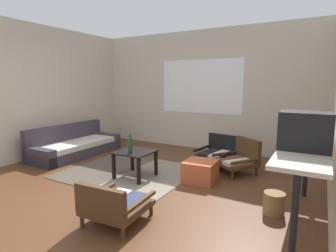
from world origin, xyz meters
name	(u,v)px	position (x,y,z in m)	size (l,w,h in m)	color
ground_plane	(114,193)	(0.00, 0.00, 0.00)	(7.80, 7.80, 0.00)	#56331E
far_wall_with_window	(202,91)	(0.00, 3.06, 1.35)	(5.60, 0.13, 2.70)	beige
side_wall_left	(16,92)	(-2.66, 0.30, 1.35)	(0.12, 6.60, 2.70)	beige
area_rug	(129,172)	(-0.37, 0.79, 0.01)	(2.08, 1.83, 0.01)	#4C4238
couch	(75,146)	(-2.08, 1.12, 0.20)	(0.78, 1.93, 0.64)	#38333D
coffee_table	(135,157)	(-0.12, 0.65, 0.35)	(0.57, 0.56, 0.44)	black
armchair_by_window	(218,151)	(0.79, 2.02, 0.25)	(0.69, 0.71, 0.54)	black
armchair_striped_foreground	(114,204)	(0.57, -0.65, 0.23)	(0.66, 0.68, 0.50)	#472D19
armchair_corner	(239,158)	(1.28, 1.74, 0.26)	(0.81, 0.81, 0.58)	#472D19
ottoman_orange	(200,171)	(0.86, 1.03, 0.16)	(0.47, 0.47, 0.32)	#BC5633
console_shelf	(304,154)	(2.32, 0.38, 0.78)	(0.47, 1.79, 0.86)	beige
crt_television	(305,131)	(2.32, 0.24, 1.05)	(0.48, 0.35, 0.38)	black
clay_vase	(307,131)	(2.32, 0.69, 0.98)	(0.21, 0.21, 0.33)	brown
glass_bottle	(130,145)	(-0.09, 0.50, 0.57)	(0.06, 0.06, 0.30)	#194723
wicker_basket	(274,203)	(2.04, 0.47, 0.13)	(0.24, 0.24, 0.26)	olive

